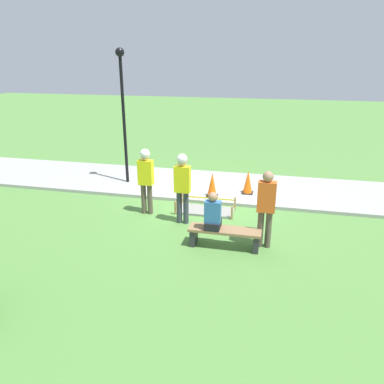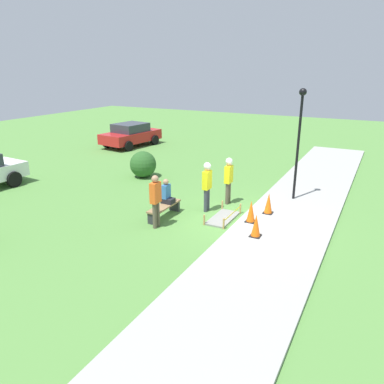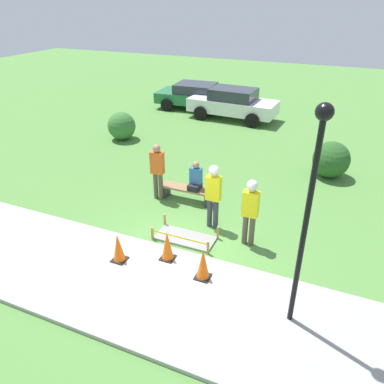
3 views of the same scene
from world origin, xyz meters
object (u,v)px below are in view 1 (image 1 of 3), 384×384
(worker_supervisor, at_px, (146,175))
(bystander_in_orange_shirt, at_px, (266,205))
(lamppost_near, at_px, (123,99))
(park_bench, at_px, (225,234))
(worker_assistant, at_px, (182,182))
(traffic_cone_sidewalk_edge, at_px, (182,179))
(traffic_cone_far_patch, at_px, (212,185))
(person_seated_on_bench, at_px, (213,215))
(traffic_cone_near_patch, at_px, (248,182))

(worker_supervisor, bearing_deg, bystander_in_orange_shirt, 159.06)
(worker_supervisor, height_order, bystander_in_orange_shirt, worker_supervisor)
(lamppost_near, bearing_deg, park_bench, 136.32)
(worker_supervisor, distance_m, worker_assistant, 1.19)
(worker_supervisor, relative_size, lamppost_near, 0.43)
(lamppost_near, bearing_deg, worker_assistant, 134.89)
(traffic_cone_sidewalk_edge, distance_m, bystander_in_orange_shirt, 4.11)
(traffic_cone_sidewalk_edge, relative_size, lamppost_near, 0.18)
(worker_supervisor, height_order, worker_assistant, worker_assistant)
(traffic_cone_far_patch, distance_m, person_seated_on_bench, 3.07)
(traffic_cone_near_patch, relative_size, lamppost_near, 0.17)
(traffic_cone_sidewalk_edge, height_order, worker_supervisor, worker_supervisor)
(traffic_cone_near_patch, relative_size, worker_supervisor, 0.40)
(park_bench, height_order, lamppost_near, lamppost_near)
(lamppost_near, bearing_deg, worker_supervisor, 123.75)
(traffic_cone_sidewalk_edge, distance_m, person_seated_on_bench, 3.68)
(worker_supervisor, bearing_deg, traffic_cone_far_patch, -136.69)
(traffic_cone_near_patch, xyz_separation_m, person_seated_on_bench, (0.49, 3.52, 0.34))
(traffic_cone_far_patch, bearing_deg, bystander_in_orange_shirt, 121.71)
(worker_supervisor, bearing_deg, traffic_cone_sidewalk_edge, -106.82)
(traffic_cone_far_patch, distance_m, lamppost_near, 3.96)
(park_bench, distance_m, lamppost_near, 5.93)
(traffic_cone_sidewalk_edge, bearing_deg, traffic_cone_far_patch, 163.83)
(worker_supervisor, relative_size, worker_assistant, 0.99)
(worker_supervisor, bearing_deg, worker_assistant, 160.67)
(person_seated_on_bench, xyz_separation_m, lamppost_near, (3.60, -3.75, 2.07))
(traffic_cone_far_patch, height_order, traffic_cone_sidewalk_edge, traffic_cone_sidewalk_edge)
(worker_assistant, relative_size, bystander_in_orange_shirt, 1.03)
(person_seated_on_bench, bearing_deg, worker_assistant, -48.73)
(person_seated_on_bench, bearing_deg, park_bench, -169.58)
(bystander_in_orange_shirt, bearing_deg, worker_assistant, -21.78)
(park_bench, distance_m, bystander_in_orange_shirt, 1.15)
(traffic_cone_near_patch, distance_m, bystander_in_orange_shirt, 3.36)
(traffic_cone_far_patch, xyz_separation_m, person_seated_on_bench, (-0.54, 3.01, 0.33))
(traffic_cone_near_patch, distance_m, worker_assistant, 2.90)
(traffic_cone_near_patch, xyz_separation_m, lamppost_near, (4.09, -0.22, 2.41))
(park_bench, xyz_separation_m, lamppost_near, (3.87, -3.70, 2.55))
(lamppost_near, bearing_deg, traffic_cone_sidewalk_edge, 167.67)
(traffic_cone_near_patch, relative_size, traffic_cone_far_patch, 0.97)
(traffic_cone_sidewalk_edge, xyz_separation_m, worker_assistant, (-0.58, 2.18, 0.65))
(park_bench, xyz_separation_m, worker_assistant, (1.26, -1.08, 0.81))
(person_seated_on_bench, relative_size, worker_supervisor, 0.48)
(traffic_cone_far_patch, bearing_deg, lamppost_near, -13.64)
(traffic_cone_near_patch, bearing_deg, worker_assistant, 58.19)
(traffic_cone_far_patch, relative_size, worker_supervisor, 0.41)
(park_bench, bearing_deg, traffic_cone_far_patch, -74.62)
(traffic_cone_sidewalk_edge, bearing_deg, park_bench, 119.57)
(traffic_cone_sidewalk_edge, relative_size, worker_supervisor, 0.42)
(traffic_cone_near_patch, distance_m, traffic_cone_sidewalk_edge, 2.08)
(park_bench, height_order, worker_assistant, worker_assistant)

